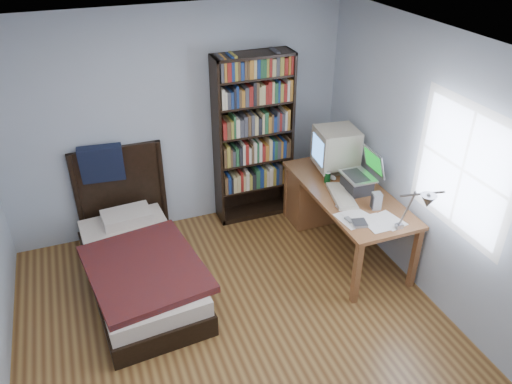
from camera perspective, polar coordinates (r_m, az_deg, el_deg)
room at (r=3.75m, az=-1.37°, el=-3.87°), size 4.20×4.24×2.50m
desk at (r=5.80m, az=7.84°, el=-0.25°), size 0.75×1.71×0.73m
crt_monitor at (r=5.53m, az=9.02°, el=5.04°), size 0.49×0.45×0.51m
laptop at (r=5.27m, az=11.66°, el=1.32°), size 0.36×0.37×0.44m
desk_lamp at (r=4.23m, az=18.60°, el=-1.23°), size 0.25×0.56×0.66m
keyboard at (r=5.16m, az=9.76°, el=-0.44°), size 0.31×0.54×0.05m
speaker at (r=5.02m, az=13.59°, el=-0.99°), size 0.10×0.10×0.17m
soda_can at (r=5.39m, az=8.15°, el=1.66°), size 0.06×0.06×0.12m
mouse at (r=5.48m, az=8.74°, el=1.66°), size 0.07×0.11×0.04m
phone_silver at (r=4.98m, az=9.55°, el=-1.75°), size 0.05×0.10×0.02m
phone_grey at (r=4.81m, az=10.58°, el=-3.13°), size 0.06×0.10×0.02m
external_drive at (r=4.78m, az=11.72°, el=-3.52°), size 0.15×0.15×0.03m
bookshelf at (r=5.71m, az=-0.28°, el=6.02°), size 0.89×0.30×1.98m
bed at (r=5.13m, az=-13.37°, el=-7.71°), size 1.15×2.04×1.16m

